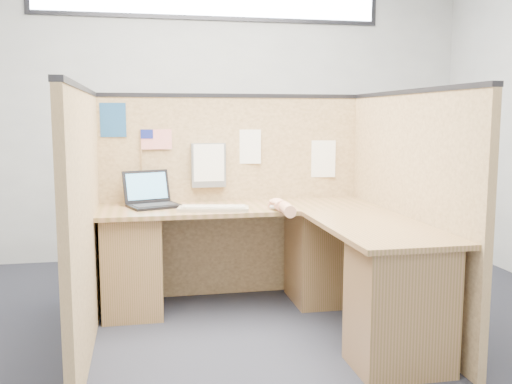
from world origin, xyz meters
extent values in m
plane|color=black|center=(0.00, 0.00, 0.00)|extent=(5.00, 5.00, 0.00)
plane|color=#A4A6AA|center=(0.00, 2.25, 1.40)|extent=(5.00, 0.00, 5.00)
plane|color=#A4A6AA|center=(0.00, -2.25, 1.40)|extent=(5.00, 0.00, 5.00)
cube|color=brown|center=(0.00, 1.00, 0.75)|extent=(2.05, 0.05, 1.50)
cube|color=#232328|center=(0.00, 1.00, 1.51)|extent=(2.05, 0.06, 0.03)
cube|color=brown|center=(-1.00, 0.10, 0.75)|extent=(0.05, 1.80, 1.50)
cube|color=#232328|center=(-1.00, 0.10, 1.51)|extent=(0.06, 1.80, 0.03)
cube|color=brown|center=(1.00, 0.10, 0.75)|extent=(0.05, 1.80, 1.50)
cube|color=#232328|center=(1.00, 0.10, 1.51)|extent=(0.06, 1.80, 0.03)
cube|color=brown|center=(0.00, 0.68, 0.71)|extent=(1.95, 0.60, 0.03)
cube|color=brown|center=(0.68, -0.20, 0.71)|extent=(0.60, 1.15, 0.03)
cube|color=brown|center=(-0.75, 0.68, 0.35)|extent=(0.40, 0.50, 0.70)
cube|color=brown|center=(0.60, 0.68, 0.35)|extent=(0.40, 0.50, 0.70)
cube|color=brown|center=(0.68, -0.52, 0.35)|extent=(0.50, 0.40, 0.70)
cube|color=black|center=(-0.59, 0.74, 0.74)|extent=(0.40, 0.35, 0.02)
cube|color=black|center=(-0.59, 0.90, 0.86)|extent=(0.34, 0.18, 0.23)
cube|color=teal|center=(-0.59, 0.89, 0.86)|extent=(0.30, 0.15, 0.18)
cube|color=gray|center=(-0.20, 0.51, 0.74)|extent=(0.50, 0.25, 0.02)
cube|color=silver|center=(-0.20, 0.51, 0.76)|extent=(0.45, 0.21, 0.01)
ellipsoid|color=silver|center=(0.23, 0.48, 0.75)|extent=(0.13, 0.10, 0.05)
ellipsoid|color=tan|center=(0.23, 0.47, 0.78)|extent=(0.10, 0.12, 0.05)
cylinder|color=tan|center=(0.24, 0.42, 0.77)|extent=(0.07, 0.05, 0.07)
cylinder|color=tan|center=(0.25, 0.26, 0.77)|extent=(0.11, 0.29, 0.09)
cube|color=navy|center=(-0.86, 0.97, 1.34)|extent=(0.18, 0.01, 0.24)
cylinder|color=olive|center=(-0.67, 0.96, 1.07)|extent=(0.01, 0.01, 0.39)
cube|color=red|center=(-0.56, 0.96, 1.20)|extent=(0.22, 0.00, 0.14)
cube|color=navy|center=(-0.63, 0.95, 1.24)|extent=(0.09, 0.00, 0.07)
cube|color=slate|center=(-0.18, 0.94, 1.00)|extent=(0.25, 0.05, 0.33)
cube|color=white|center=(-0.18, 0.92, 1.02)|extent=(0.22, 0.01, 0.27)
cube|color=white|center=(0.12, 0.97, 1.14)|extent=(0.20, 0.03, 0.26)
cube|color=white|center=(0.70, 0.97, 1.03)|extent=(0.22, 0.03, 0.29)
camera|label=1|loc=(-0.67, -3.26, 1.36)|focal=40.00mm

